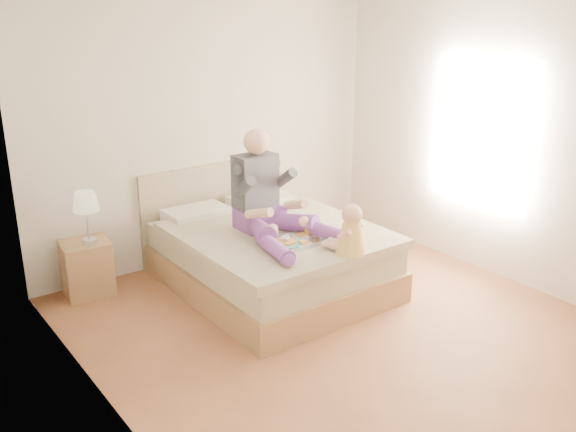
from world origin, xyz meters
TOP-DOWN VIEW (x-y plane):
  - room at (0.08, 0.01)m, footprint 4.02×4.22m
  - bed at (0.00, 1.08)m, footprint 1.70×2.18m
  - nightstand at (-1.49, 1.88)m, footprint 0.47×0.43m
  - lamp at (-1.46, 1.83)m, footprint 0.24×0.24m
  - adult at (-0.09, 0.91)m, footprint 0.82×1.15m
  - tray at (-0.07, 0.54)m, footprint 0.46×0.37m
  - baby at (0.18, 0.08)m, footprint 0.31×0.39m

SIDE VIEW (x-z plane):
  - nightstand at x=-1.49m, z-range 0.00..0.52m
  - bed at x=0.00m, z-range -0.18..0.82m
  - tray at x=-0.07m, z-range 0.57..0.71m
  - baby at x=0.18m, z-range 0.57..1.00m
  - adult at x=-0.09m, z-range 0.41..1.38m
  - lamp at x=-1.46m, z-range 0.65..1.14m
  - room at x=0.08m, z-range 0.15..2.87m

